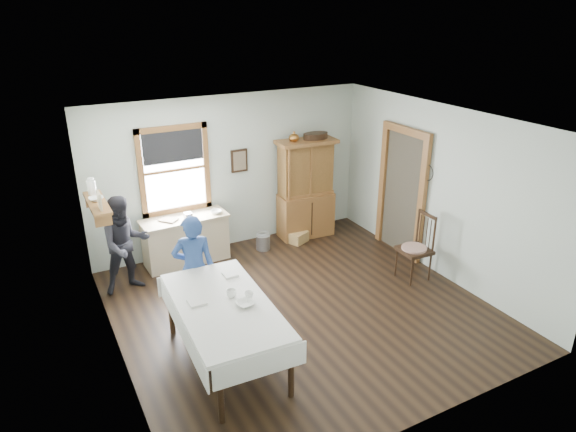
{
  "coord_description": "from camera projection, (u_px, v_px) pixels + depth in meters",
  "views": [
    {
      "loc": [
        -3.15,
        -5.5,
        4.07
      ],
      "look_at": [
        -0.05,
        0.3,
        1.34
      ],
      "focal_mm": 32.0,
      "sensor_mm": 36.0,
      "label": 1
    }
  ],
  "objects": [
    {
      "name": "table_cup_b",
      "position": [
        249.0,
        296.0,
        6.06
      ],
      "size": [
        0.13,
        0.13,
        0.1
      ],
      "primitive_type": "imported",
      "rotation": [
        0.0,
        0.0,
        -0.21
      ],
      "color": "white",
      "rests_on": "dining_table"
    },
    {
      "name": "figure_dark",
      "position": [
        126.0,
        248.0,
        7.65
      ],
      "size": [
        0.73,
        0.6,
        1.4
      ],
      "primitive_type": "imported",
      "rotation": [
        0.0,
        0.0,
        0.1
      ],
      "color": "black",
      "rests_on": "room"
    },
    {
      "name": "work_counter",
      "position": [
        186.0,
        240.0,
        8.59
      ],
      "size": [
        1.44,
        0.59,
        0.81
      ],
      "primitive_type": "cube",
      "rotation": [
        0.0,
        0.0,
        0.04
      ],
      "color": "tan",
      "rests_on": "room"
    },
    {
      "name": "rug_beater",
      "position": [
        428.0,
        165.0,
        8.06
      ],
      "size": [
        0.01,
        0.27,
        0.27
      ],
      "primitive_type": "torus",
      "rotation": [
        0.0,
        1.57,
        0.0
      ],
      "color": "black",
      "rests_on": "room"
    },
    {
      "name": "wicker_basket",
      "position": [
        299.0,
        237.0,
        9.42
      ],
      "size": [
        0.4,
        0.35,
        0.2
      ],
      "primitive_type": "cube",
      "rotation": [
        0.0,
        0.0,
        0.4
      ],
      "color": "#A5814B",
      "rests_on": "room"
    },
    {
      "name": "spindle_chair",
      "position": [
        415.0,
        247.0,
        8.02
      ],
      "size": [
        0.53,
        0.53,
        1.09
      ],
      "primitive_type": "cube",
      "rotation": [
        0.0,
        0.0,
        -0.05
      ],
      "color": "black",
      "rests_on": "room"
    },
    {
      "name": "table_cup_a",
      "position": [
        231.0,
        293.0,
        6.12
      ],
      "size": [
        0.15,
        0.15,
        0.1
      ],
      "primitive_type": "imported",
      "rotation": [
        0.0,
        0.0,
        0.3
      ],
      "color": "white",
      "rests_on": "dining_table"
    },
    {
      "name": "room",
      "position": [
        302.0,
        222.0,
        6.89
      ],
      "size": [
        5.01,
        5.01,
        2.7
      ],
      "color": "black",
      "rests_on": "ground"
    },
    {
      "name": "pail",
      "position": [
        263.0,
        242.0,
        9.15
      ],
      "size": [
        0.28,
        0.28,
        0.27
      ],
      "primitive_type": "cube",
      "rotation": [
        0.0,
        0.0,
        -0.14
      ],
      "color": "#9A9DA2",
      "rests_on": "room"
    },
    {
      "name": "framed_picture",
      "position": [
        239.0,
        161.0,
        8.89
      ],
      "size": [
        0.3,
        0.04,
        0.4
      ],
      "primitive_type": "cube",
      "color": "black",
      "rests_on": "room"
    },
    {
      "name": "dining_table",
      "position": [
        225.0,
        333.0,
        6.15
      ],
      "size": [
        1.18,
        2.1,
        0.82
      ],
      "primitive_type": "cube",
      "rotation": [
        0.0,
        0.0,
        -0.05
      ],
      "color": "silver",
      "rests_on": "room"
    },
    {
      "name": "wall_shelf",
      "position": [
        96.0,
        201.0,
        7.03
      ],
      "size": [
        0.24,
        1.0,
        0.44
      ],
      "color": "#97642E",
      "rests_on": "room"
    },
    {
      "name": "china_hutch",
      "position": [
        306.0,
        189.0,
        9.42
      ],
      "size": [
        1.11,
        0.57,
        1.84
      ],
      "primitive_type": "cube",
      "rotation": [
        0.0,
        0.0,
        -0.06
      ],
      "color": "#97642E",
      "rests_on": "room"
    },
    {
      "name": "woman_blue",
      "position": [
        194.0,
        272.0,
        6.92
      ],
      "size": [
        0.59,
        0.46,
        1.43
      ],
      "primitive_type": "imported",
      "rotation": [
        0.0,
        0.0,
        2.89
      ],
      "color": "navy",
      "rests_on": "room"
    },
    {
      "name": "window",
      "position": [
        174.0,
        165.0,
        8.36
      ],
      "size": [
        1.18,
        0.07,
        1.48
      ],
      "color": "white",
      "rests_on": "room"
    },
    {
      "name": "shelf_bowl",
      "position": [
        96.0,
        199.0,
        7.03
      ],
      "size": [
        0.22,
        0.22,
        0.05
      ],
      "primitive_type": "imported",
      "color": "white",
      "rests_on": "wall_shelf"
    },
    {
      "name": "table_bowl",
      "position": [
        245.0,
        303.0,
        5.95
      ],
      "size": [
        0.26,
        0.26,
        0.06
      ],
      "primitive_type": "imported",
      "rotation": [
        0.0,
        0.0,
        0.13
      ],
      "color": "white",
      "rests_on": "dining_table"
    },
    {
      "name": "doorway",
      "position": [
        402.0,
        188.0,
        8.73
      ],
      "size": [
        0.09,
        1.14,
        2.22
      ],
      "color": "#3F392D",
      "rests_on": "room"
    },
    {
      "name": "counter_bowl",
      "position": [
        216.0,
        212.0,
        8.58
      ],
      "size": [
        0.19,
        0.19,
        0.06
      ],
      "primitive_type": "imported",
      "rotation": [
        0.0,
        0.0,
        0.02
      ],
      "color": "white",
      "rests_on": "work_counter"
    },
    {
      "name": "counter_book",
      "position": [
        165.0,
        222.0,
        8.22
      ],
      "size": [
        0.29,
        0.29,
        0.02
      ],
      "primitive_type": "imported",
      "rotation": [
        0.0,
        0.0,
        0.71
      ],
      "color": "brown",
      "rests_on": "work_counter"
    }
  ]
}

